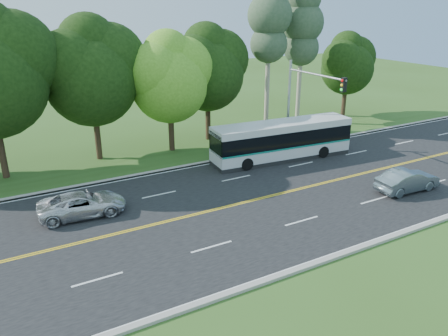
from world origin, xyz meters
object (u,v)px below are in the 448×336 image
sedan (407,180)px  transit_bus (282,141)px  traffic_signal (305,95)px  suv (82,204)px

sedan → transit_bus: bearing=23.9°
traffic_signal → sedan: 9.79m
sedan → suv: bearing=73.8°
traffic_signal → transit_bus: bearing=-175.2°
transit_bus → sedan: transit_bus is taller
transit_bus → suv: bearing=-166.7°
traffic_signal → sedan: size_ratio=1.65×
transit_bus → sedan: 9.34m
traffic_signal → suv: (-17.16, -2.44, -4.00)m
traffic_signal → suv: traffic_signal is taller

